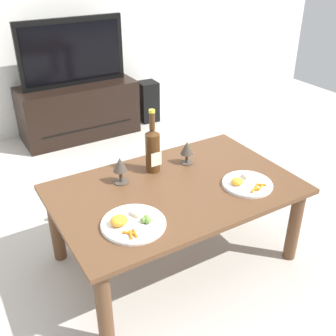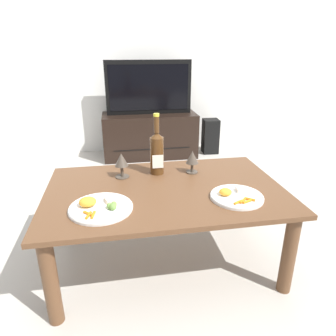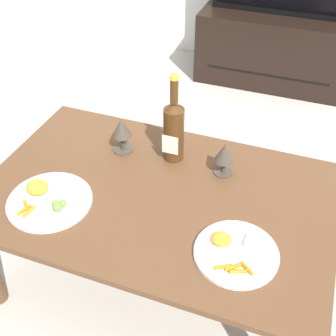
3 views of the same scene
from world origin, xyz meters
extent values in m
plane|color=#B7B2A8|center=(0.00, 0.00, 0.00)|extent=(6.40, 6.40, 0.00)
cube|color=brown|center=(0.00, 0.00, 0.46)|extent=(1.26, 0.81, 0.03)
cylinder|color=brown|center=(-0.57, 0.34, 0.22)|extent=(0.07, 0.07, 0.45)
cylinder|color=brown|center=(0.57, 0.34, 0.22)|extent=(0.07, 0.07, 0.45)
cube|color=black|center=(0.14, 1.90, 0.24)|extent=(1.04, 0.43, 0.49)
cube|color=black|center=(0.14, 1.68, 0.15)|extent=(0.83, 0.01, 0.01)
cylinder|color=#4C2D14|center=(-0.01, 0.22, 0.58)|extent=(0.08, 0.08, 0.22)
cone|color=#4C2D14|center=(-0.01, 0.22, 0.71)|extent=(0.08, 0.08, 0.04)
cylinder|color=#4C2D14|center=(-0.01, 0.22, 0.77)|extent=(0.03, 0.03, 0.10)
cylinder|color=yellow|center=(-0.01, 0.22, 0.83)|extent=(0.03, 0.03, 0.02)
cube|color=silver|center=(-0.01, 0.18, 0.56)|extent=(0.06, 0.00, 0.08)
cylinder|color=#473D33|center=(-0.22, 0.19, 0.48)|extent=(0.08, 0.08, 0.01)
cylinder|color=#473D33|center=(-0.22, 0.19, 0.51)|extent=(0.02, 0.02, 0.06)
cone|color=#473D33|center=(-0.22, 0.19, 0.58)|extent=(0.08, 0.08, 0.08)
cylinder|color=#473D33|center=(0.20, 0.19, 0.48)|extent=(0.07, 0.07, 0.01)
cylinder|color=#473D33|center=(0.20, 0.19, 0.51)|extent=(0.02, 0.02, 0.05)
cone|color=#473D33|center=(0.20, 0.19, 0.57)|extent=(0.08, 0.08, 0.08)
cylinder|color=white|center=(-0.33, -0.18, 0.48)|extent=(0.30, 0.30, 0.01)
torus|color=white|center=(-0.33, -0.18, 0.49)|extent=(0.29, 0.29, 0.01)
ellipsoid|color=orange|center=(-0.39, -0.15, 0.51)|extent=(0.08, 0.07, 0.04)
cube|color=beige|center=(-0.28, -0.12, 0.50)|extent=(0.08, 0.07, 0.02)
cylinder|color=orange|center=(-0.39, -0.24, 0.49)|extent=(0.05, 0.05, 0.01)
cylinder|color=orange|center=(-0.39, -0.25, 0.49)|extent=(0.03, 0.06, 0.01)
cylinder|color=orange|center=(-0.36, -0.25, 0.49)|extent=(0.02, 0.06, 0.01)
sphere|color=olive|center=(-0.29, -0.20, 0.50)|extent=(0.03, 0.03, 0.03)
sphere|color=olive|center=(-0.27, -0.19, 0.50)|extent=(0.03, 0.03, 0.03)
sphere|color=olive|center=(-0.28, -0.21, 0.50)|extent=(0.03, 0.03, 0.03)
cylinder|color=white|center=(0.33, -0.18, 0.48)|extent=(0.27, 0.27, 0.01)
torus|color=white|center=(0.33, -0.18, 0.49)|extent=(0.26, 0.26, 0.01)
ellipsoid|color=orange|center=(0.28, -0.16, 0.50)|extent=(0.06, 0.06, 0.04)
cube|color=beige|center=(0.38, -0.13, 0.50)|extent=(0.06, 0.05, 0.02)
cylinder|color=orange|center=(0.31, -0.25, 0.49)|extent=(0.05, 0.04, 0.01)
cylinder|color=orange|center=(0.34, -0.24, 0.49)|extent=(0.05, 0.04, 0.01)
cylinder|color=orange|center=(0.36, -0.25, 0.49)|extent=(0.05, 0.03, 0.01)
cylinder|color=orange|center=(0.38, -0.23, 0.49)|extent=(0.05, 0.04, 0.01)
camera|label=1|loc=(-0.96, -1.52, 1.59)|focal=43.30mm
camera|label=2|loc=(-0.24, -1.48, 1.18)|focal=32.84mm
camera|label=3|loc=(0.44, -1.06, 1.54)|focal=46.35mm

